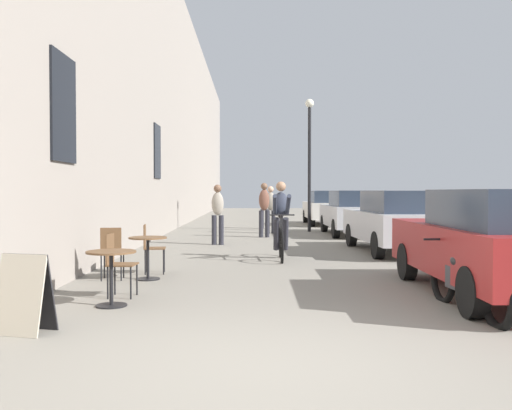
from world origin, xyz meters
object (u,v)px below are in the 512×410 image
object	(u,v)px
cafe_chair_mid_toward_wall	(151,245)
parked_car_nearest	(494,242)
cafe_chair_near_toward_street	(117,260)
pedestrian_near	(218,211)
cyclist_on_bicycle	(281,222)
parked_motorcycle	(468,280)
sandwich_board_sign	(25,293)
parked_car_third	(354,212)
pedestrian_mid	(264,207)
parked_car_second	(397,220)
cafe_table_mid	(148,249)
cafe_table_near	(111,266)
pedestrian_furthest	(265,206)
cafe_chair_mid_toward_street	(112,250)
parked_car_fourth	(327,207)
pedestrian_far	(271,207)
street_lamp	(309,148)

from	to	relation	value
cafe_chair_mid_toward_wall	parked_car_nearest	xyz separation A→B (m)	(5.24, -2.28, 0.27)
cafe_chair_near_toward_street	pedestrian_near	xyz separation A→B (m)	(0.96, 7.56, 0.43)
cyclist_on_bicycle	parked_motorcycle	size ratio (longest dim) A/B	0.82
sandwich_board_sign	parked_car_third	distance (m)	14.13
cafe_chair_near_toward_street	pedestrian_mid	size ratio (longest dim) A/B	0.50
cafe_chair_mid_toward_wall	pedestrian_mid	distance (m)	8.14
pedestrian_mid	pedestrian_near	bearing A→B (deg)	-119.00
parked_car_second	parked_motorcycle	xyz separation A→B (m)	(-0.90, -6.65, -0.38)
cafe_table_mid	parked_motorcycle	xyz separation A→B (m)	(4.41, -2.59, -0.12)
cafe_table_near	cafe_chair_near_toward_street	xyz separation A→B (m)	(-0.08, 0.63, -0.00)
pedestrian_furthest	parked_motorcycle	world-z (taller)	pedestrian_furthest
parked_car_third	parked_car_second	bearing A→B (deg)	-89.32
cafe_table_mid	cafe_chair_mid_toward_street	size ratio (longest dim) A/B	0.81
sandwich_board_sign	parked_car_second	size ratio (longest dim) A/B	0.20
cafe_chair_mid_toward_wall	parked_car_fourth	xyz separation A→B (m)	(5.22, 14.47, 0.27)
cyclist_on_bicycle	parked_car_second	distance (m)	3.19
cafe_table_mid	pedestrian_furthest	world-z (taller)	pedestrian_furthest
cyclist_on_bicycle	parked_car_nearest	size ratio (longest dim) A/B	0.41
pedestrian_furthest	pedestrian_near	bearing A→B (deg)	-102.59
cafe_chair_mid_toward_street	pedestrian_far	size ratio (longest dim) A/B	0.53
cafe_chair_near_toward_street	pedestrian_furthest	world-z (taller)	pedestrian_furthest
cafe_table_near	parked_car_third	xyz separation A→B (m)	(5.32, 11.52, 0.27)
parked_car_nearest	parked_car_third	size ratio (longest dim) A/B	1.00
cafe_chair_mid_toward_street	cyclist_on_bicycle	size ratio (longest dim) A/B	0.51
parked_car_second	pedestrian_far	bearing A→B (deg)	115.15
cafe_chair_mid_toward_street	pedestrian_near	world-z (taller)	pedestrian_near
cafe_chair_near_toward_street	cyclist_on_bicycle	size ratio (longest dim) A/B	0.51
cafe_table_mid	parked_motorcycle	world-z (taller)	parked_motorcycle
parked_car_second	parked_car_third	size ratio (longest dim) A/B	1.00
cafe_chair_mid_toward_street	cafe_table_mid	bearing A→B (deg)	7.33
cafe_table_near	parked_car_nearest	size ratio (longest dim) A/B	0.17
pedestrian_mid	parked_car_second	xyz separation A→B (m)	(3.14, -4.41, -0.22)
cafe_chair_mid_toward_wall	pedestrian_mid	world-z (taller)	pedestrian_mid
cafe_table_mid	cyclist_on_bicycle	distance (m)	3.67
cafe_table_near	pedestrian_mid	world-z (taller)	pedestrian_mid
parked_car_nearest	parked_car_third	distance (m)	10.97
pedestrian_near	parked_car_nearest	distance (m)	8.79
cafe_table_near	parked_car_third	world-z (taller)	parked_car_third
cafe_table_mid	street_lamp	bearing A→B (deg)	70.43
cafe_table_mid	cyclist_on_bicycle	world-z (taller)	cyclist_on_bicycle
sandwich_board_sign	pedestrian_mid	distance (m)	12.30
sandwich_board_sign	parked_car_third	bearing A→B (deg)	65.36
pedestrian_mid	parked_car_third	bearing A→B (deg)	16.03
pedestrian_furthest	parked_motorcycle	size ratio (longest dim) A/B	0.74
cafe_table_near	parked_car_nearest	world-z (taller)	parked_car_nearest
pedestrian_far	parked_car_third	distance (m)	2.92
street_lamp	pedestrian_far	bearing A→B (deg)	-150.65
cafe_table_mid	cyclist_on_bicycle	bearing A→B (deg)	48.88
parked_car_nearest	pedestrian_furthest	bearing A→B (deg)	101.41
parked_car_nearest	street_lamp	bearing A→B (deg)	95.68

